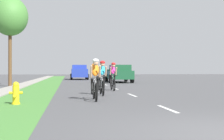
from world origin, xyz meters
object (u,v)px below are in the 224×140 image
at_px(cyclist_lead, 95,79).
at_px(pickup_dark_green, 119,74).
at_px(cyclist_trailing, 102,77).
at_px(street_tree_near, 10,17).
at_px(suv_blue, 79,72).
at_px(cyclist_distant, 113,76).
at_px(fire_hydrant_yellow, 16,93).

distance_m(cyclist_lead, pickup_dark_green, 17.41).
relative_size(cyclist_trailing, street_tree_near, 0.27).
bearing_deg(suv_blue, street_tree_near, -108.78).
bearing_deg(cyclist_distant, pickup_dark_green, 78.93).
xyz_separation_m(cyclist_distant, pickup_dark_green, (2.23, 11.42, 0.02)).
bearing_deg(cyclist_lead, pickup_dark_green, 77.65).
bearing_deg(cyclist_distant, cyclist_lead, -104.94).
relative_size(suv_blue, street_tree_near, 0.75).
height_order(cyclist_lead, cyclist_trailing, same).
height_order(cyclist_lead, suv_blue, suv_blue).
bearing_deg(street_tree_near, cyclist_distant, -38.03).
xyz_separation_m(fire_hydrant_yellow, cyclist_lead, (2.74, 0.97, 0.44)).
distance_m(cyclist_distant, street_tree_near, 9.26).
bearing_deg(street_tree_near, suv_blue, 71.22).
bearing_deg(pickup_dark_green, street_tree_near, -144.34).
distance_m(suv_blue, street_tree_near, 17.15).
xyz_separation_m(fire_hydrant_yellow, cyclist_distant, (4.23, 6.56, 0.44)).
xyz_separation_m(cyclist_lead, suv_blue, (0.32, 26.51, 0.14)).
height_order(cyclist_distant, pickup_dark_green, pickup_dark_green).
relative_size(cyclist_lead, cyclist_distant, 1.00).
height_order(fire_hydrant_yellow, suv_blue, suv_blue).
height_order(fire_hydrant_yellow, cyclist_lead, cyclist_lead).
xyz_separation_m(fire_hydrant_yellow, suv_blue, (3.06, 27.48, 0.58)).
xyz_separation_m(cyclist_trailing, pickup_dark_green, (3.20, 14.54, 0.02)).
bearing_deg(suv_blue, pickup_dark_green, -70.28).
bearing_deg(cyclist_trailing, fire_hydrant_yellow, -133.56).
bearing_deg(cyclist_distant, fire_hydrant_yellow, -122.84).
distance_m(cyclist_trailing, street_tree_near, 10.76).
bearing_deg(fire_hydrant_yellow, cyclist_lead, 19.48).
bearing_deg(cyclist_lead, cyclist_trailing, 77.90).
bearing_deg(street_tree_near, cyclist_trailing, -55.87).
bearing_deg(fire_hydrant_yellow, cyclist_trailing, 46.44).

